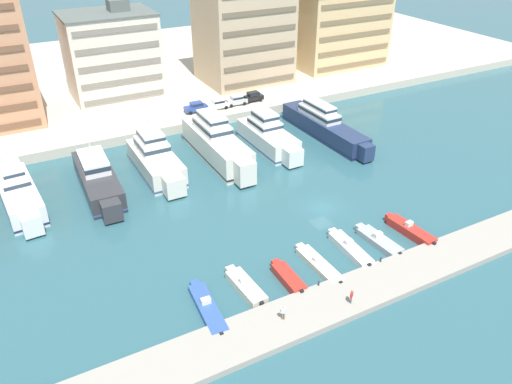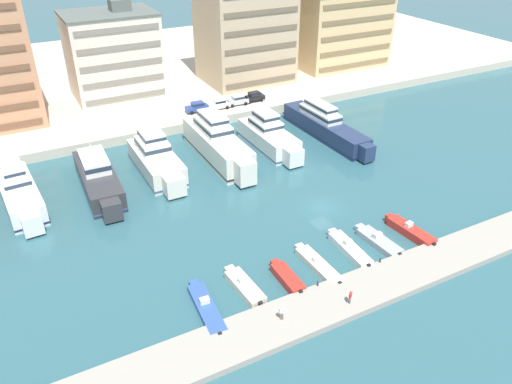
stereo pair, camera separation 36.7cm
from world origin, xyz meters
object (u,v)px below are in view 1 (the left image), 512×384
yacht_white_left (19,193)px  yacht_charcoal_mid_left (98,178)px  motorboat_blue_far_left (207,308)px  motorboat_white_center (350,248)px  motorboat_cream_left (245,286)px  motorboat_cream_center_left (319,264)px  car_silver_mid_left (236,100)px  yacht_white_center_right (268,136)px  pedestrian_near_edge (283,311)px  yacht_ivory_center_left (156,160)px  car_white_left (218,104)px  motorboat_grey_center_right (379,240)px  pedestrian_mid_deck (352,295)px  car_black_center_left (253,96)px  yacht_navy_mid_right (324,125)px  motorboat_red_mid_right (410,230)px  car_blue_far_left (196,107)px  motorboat_red_mid_left (288,278)px  yacht_ivory_center (217,143)px

yacht_white_left → yacht_charcoal_mid_left: yacht_white_left is taller
motorboat_blue_far_left → motorboat_white_center: (18.18, 1.05, 0.09)m
motorboat_cream_left → motorboat_cream_center_left: (8.83, -0.52, -0.12)m
yacht_charcoal_mid_left → car_silver_mid_left: yacht_charcoal_mid_left is taller
yacht_white_center_right → pedestrian_near_edge: (-17.92, -34.61, -0.36)m
yacht_ivory_center_left → motorboat_blue_far_left: yacht_ivory_center_left is taller
motorboat_cream_center_left → car_white_left: 45.66m
motorboat_grey_center_right → pedestrian_mid_deck: 11.93m
yacht_white_center_right → car_black_center_left: bearing=70.6°
pedestrian_near_edge → motorboat_cream_left: bearing=99.0°
yacht_white_center_right → yacht_navy_mid_right: size_ratio=0.70×
motorboat_cream_left → pedestrian_near_edge: 6.22m
yacht_ivory_center_left → yacht_white_center_right: bearing=-0.7°
motorboat_cream_center_left → motorboat_red_mid_right: 13.23m
motorboat_grey_center_right → pedestrian_mid_deck: bearing=-143.5°
yacht_charcoal_mid_left → motorboat_cream_center_left: (17.32, -28.34, -1.48)m
motorboat_cream_left → yacht_charcoal_mid_left: bearing=107.0°
motorboat_cream_center_left → car_blue_far_left: 45.60m
motorboat_cream_left → motorboat_red_mid_left: motorboat_cream_left is taller
pedestrian_near_edge → pedestrian_mid_deck: (7.02, -1.22, -0.05)m
yacht_charcoal_mid_left → car_silver_mid_left: bearing=29.6°
car_black_center_left → pedestrian_near_edge: bearing=-114.9°
motorboat_white_center → yacht_charcoal_mid_left: bearing=128.5°
yacht_ivory_center → motorboat_red_mid_right: (12.07, -29.46, -2.02)m
motorboat_grey_center_right → motorboat_red_mid_right: bearing=-4.3°
pedestrian_mid_deck → motorboat_blue_far_left: bearing=153.4°
car_silver_mid_left → pedestrian_mid_deck: (-13.02, -51.79, -0.94)m
pedestrian_mid_deck → motorboat_white_center: bearing=53.1°
motorboat_red_mid_left → car_blue_far_left: size_ratio=1.43×
yacht_white_center_right → car_white_left: 15.85m
car_silver_mid_left → motorboat_red_mid_right: bearing=-88.6°
motorboat_blue_far_left → car_white_left: car_white_left is taller
motorboat_grey_center_right → car_silver_mid_left: bearing=85.5°
yacht_white_center_right → motorboat_grey_center_right: size_ratio=2.24×
yacht_charcoal_mid_left → motorboat_blue_far_left: (3.83, -28.74, -1.46)m
yacht_ivory_center → car_black_center_left: yacht_ivory_center is taller
yacht_white_left → yacht_ivory_center: (28.48, 0.64, 0.55)m
motorboat_grey_center_right → car_white_left: size_ratio=1.74×
car_blue_far_left → yacht_charcoal_mid_left: bearing=-141.7°
motorboat_red_mid_right → motorboat_blue_far_left: bearing=-179.2°
motorboat_cream_center_left → car_black_center_left: 48.04m
yacht_navy_mid_right → motorboat_white_center: bearing=-119.5°
motorboat_grey_center_right → car_black_center_left: (7.10, 44.99, 2.18)m
yacht_ivory_center_left → pedestrian_mid_deck: 36.90m
yacht_white_center_right → pedestrian_near_edge: bearing=-117.4°
yacht_white_left → yacht_white_center_right: 37.37m
yacht_white_center_right → yacht_navy_mid_right: bearing=-2.5°
yacht_ivory_center → motorboat_blue_far_left: size_ratio=2.43×
yacht_navy_mid_right → motorboat_red_mid_left: size_ratio=3.86×
car_silver_mid_left → motorboat_cream_center_left: bearing=-105.1°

